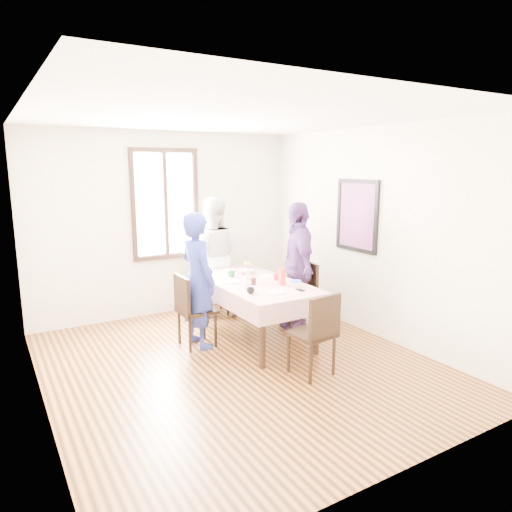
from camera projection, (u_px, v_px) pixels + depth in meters
name	position (u px, v px, depth m)	size (l,w,h in m)	color
ground	(239.00, 364.00, 5.22)	(4.50, 4.50, 0.00)	#311A09
back_wall	(166.00, 224.00, 6.86)	(4.00, 4.00, 0.00)	beige
right_wall	(374.00, 233.00, 5.97)	(4.50, 4.50, 0.00)	beige
window_frame	(165.00, 204.00, 6.79)	(1.02, 0.06, 1.62)	black
window_pane	(165.00, 204.00, 6.80)	(0.90, 0.02, 1.50)	white
art_poster	(357.00, 216.00, 6.17)	(0.04, 0.76, 0.96)	red
dining_table	(254.00, 311.00, 5.93)	(0.87, 1.75, 0.75)	black
tablecloth	(254.00, 282.00, 5.86)	(0.99, 1.87, 0.01)	#5B0411
chair_left	(197.00, 310.00, 5.69)	(0.42, 0.42, 0.91)	black
chair_right	(297.00, 296.00, 6.33)	(0.42, 0.42, 0.91)	black
chair_far	(213.00, 284.00, 6.93)	(0.42, 0.42, 0.91)	black
chair_near	(312.00, 333.00, 4.90)	(0.42, 0.42, 0.91)	black
person_left	(197.00, 280.00, 5.63)	(0.61, 0.40, 1.67)	navy
person_far	(213.00, 257.00, 6.83)	(0.85, 0.66, 1.76)	silver
person_right	(297.00, 266.00, 6.24)	(1.02, 0.43, 1.74)	#4F2E66
mug_black	(251.00, 291.00, 5.29)	(0.09, 0.09, 0.07)	black
mug_flag	(276.00, 277.00, 5.92)	(0.08, 0.08, 0.08)	red
mug_green	(231.00, 274.00, 6.11)	(0.10, 0.10, 0.08)	#0C7226
serving_bowl	(245.00, 271.00, 6.31)	(0.22, 0.22, 0.05)	white
juice_carton	(282.00, 277.00, 5.66)	(0.07, 0.07, 0.21)	red
butter_tub	(296.00, 284.00, 5.64)	(0.11, 0.11, 0.05)	white
jam_jar	(253.00, 281.00, 5.69)	(0.06, 0.06, 0.09)	black
drinking_glass	(247.00, 285.00, 5.47)	(0.07, 0.07, 0.10)	silver
smartphone	(300.00, 290.00, 5.44)	(0.06, 0.12, 0.01)	black
flower_vase	(248.00, 276.00, 5.90)	(0.06, 0.06, 0.13)	silver
plate_left	(231.00, 282.00, 5.83)	(0.20, 0.20, 0.01)	white
plate_right	(266.00, 276.00, 6.11)	(0.20, 0.20, 0.01)	white
plate_far	(229.00, 270.00, 6.46)	(0.20, 0.20, 0.01)	white
plate_near	(277.00, 292.00, 5.34)	(0.20, 0.20, 0.01)	white
butter_lid	(296.00, 281.00, 5.63)	(0.12, 0.12, 0.01)	blue
flower_bunch	(248.00, 267.00, 5.88)	(0.09, 0.09, 0.10)	yellow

